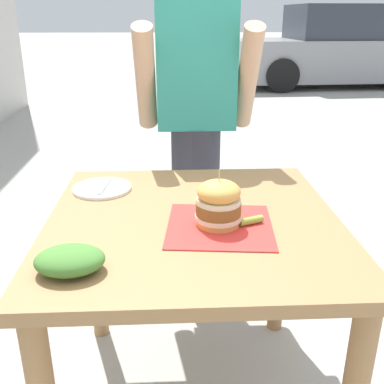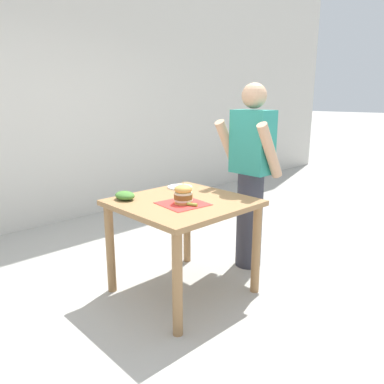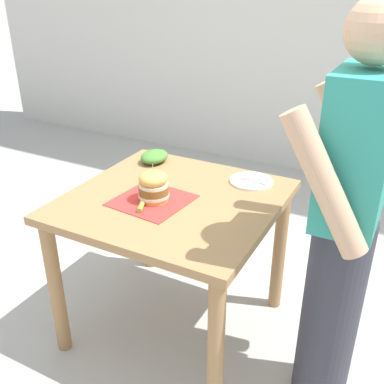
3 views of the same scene
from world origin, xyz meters
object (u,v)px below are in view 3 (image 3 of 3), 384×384
Objects in this scene: side_plate_with_forks at (251,181)px; diner_across_table at (345,222)px; patio_table at (174,221)px; pickle_spear at (141,207)px; sandwich at (153,186)px; side_salad at (154,156)px.

side_plate_with_forks is 0.66m from diner_across_table.
pickle_spear is (0.18, -0.07, 0.15)m from patio_table.
side_plate_with_forks is (-0.51, 0.33, -0.01)m from pickle_spear.
sandwich is at bearing 177.66° from pickle_spear.
side_plate_with_forks is at bearing 141.03° from sandwich.
side_salad is (-0.00, -0.58, 0.03)m from side_plate_with_forks.
pickle_spear is 0.61m from side_plate_with_forks.
sandwich is 0.11× the size of diner_across_table.
side_salad is 0.11× the size of diner_across_table.
diner_across_table is at bearing 70.77° from side_salad.
sandwich is at bearing -38.97° from side_plate_with_forks.
pickle_spear is at bearing -33.17° from side_plate_with_forks.
patio_table is at bearing 139.98° from sandwich.
diner_across_table is at bearing 98.26° from pickle_spear.
patio_table is 0.82m from diner_across_table.
patio_table is 12.09× the size of pickle_spear.
sandwich reaches higher than patio_table.
side_salad is at bearing -109.23° from diner_across_table.
sandwich is 0.12m from pickle_spear.
patio_table is at bearing 43.39° from side_salad.
patio_table is 4.41× the size of side_plate_with_forks.
diner_across_table reaches higher than pickle_spear.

